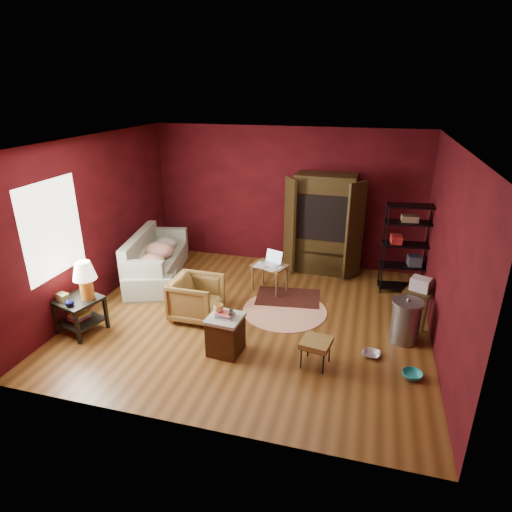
{
  "coord_description": "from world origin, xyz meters",
  "views": [
    {
      "loc": [
        1.66,
        -5.89,
        3.55
      ],
      "look_at": [
        0.0,
        0.2,
        1.0
      ],
      "focal_mm": 30.0,
      "sensor_mm": 36.0,
      "label": 1
    }
  ],
  "objects_px": {
    "sofa": "(155,257)",
    "armchair": "(196,296)",
    "wire_shelving": "(407,245)",
    "tv_armoire": "(324,222)",
    "side_table": "(82,290)",
    "laptop_desk": "(270,267)",
    "hamper": "(226,334)"
  },
  "relations": [
    {
      "from": "sofa",
      "to": "armchair",
      "type": "relative_size",
      "value": 2.92
    },
    {
      "from": "armchair",
      "to": "wire_shelving",
      "type": "distance_m",
      "value": 3.8
    },
    {
      "from": "tv_armoire",
      "to": "wire_shelving",
      "type": "xyz_separation_m",
      "value": [
        1.54,
        -0.54,
        -0.13
      ]
    },
    {
      "from": "sofa",
      "to": "side_table",
      "type": "xyz_separation_m",
      "value": [
        -0.11,
        -2.06,
        0.25
      ]
    },
    {
      "from": "sofa",
      "to": "laptop_desk",
      "type": "relative_size",
      "value": 2.97
    },
    {
      "from": "laptop_desk",
      "to": "tv_armoire",
      "type": "relative_size",
      "value": 0.38
    },
    {
      "from": "armchair",
      "to": "tv_armoire",
      "type": "distance_m",
      "value": 3.04
    },
    {
      "from": "sofa",
      "to": "hamper",
      "type": "distance_m",
      "value": 2.97
    },
    {
      "from": "armchair",
      "to": "laptop_desk",
      "type": "bearing_deg",
      "value": -35.97
    },
    {
      "from": "sofa",
      "to": "side_table",
      "type": "relative_size",
      "value": 1.95
    },
    {
      "from": "side_table",
      "to": "hamper",
      "type": "distance_m",
      "value": 2.28
    },
    {
      "from": "armchair",
      "to": "tv_armoire",
      "type": "bearing_deg",
      "value": -34.95
    },
    {
      "from": "side_table",
      "to": "tv_armoire",
      "type": "distance_m",
      "value": 4.56
    },
    {
      "from": "tv_armoire",
      "to": "wire_shelving",
      "type": "relative_size",
      "value": 1.21
    },
    {
      "from": "hamper",
      "to": "laptop_desk",
      "type": "height_order",
      "value": "laptop_desk"
    },
    {
      "from": "tv_armoire",
      "to": "laptop_desk",
      "type": "bearing_deg",
      "value": -122.3
    },
    {
      "from": "side_table",
      "to": "tv_armoire",
      "type": "relative_size",
      "value": 0.58
    },
    {
      "from": "sofa",
      "to": "tv_armoire",
      "type": "height_order",
      "value": "tv_armoire"
    },
    {
      "from": "wire_shelving",
      "to": "side_table",
      "type": "bearing_deg",
      "value": -157.22
    },
    {
      "from": "armchair",
      "to": "wire_shelving",
      "type": "xyz_separation_m",
      "value": [
        3.25,
        1.89,
        0.51
      ]
    },
    {
      "from": "hamper",
      "to": "tv_armoire",
      "type": "relative_size",
      "value": 0.33
    },
    {
      "from": "side_table",
      "to": "laptop_desk",
      "type": "bearing_deg",
      "value": 40.94
    },
    {
      "from": "side_table",
      "to": "wire_shelving",
      "type": "bearing_deg",
      "value": 29.87
    },
    {
      "from": "hamper",
      "to": "wire_shelving",
      "type": "xyz_separation_m",
      "value": [
        2.48,
        2.7,
        0.6
      ]
    },
    {
      "from": "sofa",
      "to": "laptop_desk",
      "type": "distance_m",
      "value": 2.28
    },
    {
      "from": "tv_armoire",
      "to": "wire_shelving",
      "type": "bearing_deg",
      "value": -17.48
    },
    {
      "from": "sofa",
      "to": "hamper",
      "type": "xyz_separation_m",
      "value": [
        2.14,
        -2.05,
        -0.14
      ]
    },
    {
      "from": "armchair",
      "to": "laptop_desk",
      "type": "distance_m",
      "value": 1.56
    },
    {
      "from": "sofa",
      "to": "tv_armoire",
      "type": "bearing_deg",
      "value": -88.13
    },
    {
      "from": "sofa",
      "to": "laptop_desk",
      "type": "bearing_deg",
      "value": -108.94
    },
    {
      "from": "sofa",
      "to": "side_table",
      "type": "bearing_deg",
      "value": 157.85
    },
    {
      "from": "side_table",
      "to": "tv_armoire",
      "type": "xyz_separation_m",
      "value": [
        3.18,
        3.25,
        0.34
      ]
    }
  ]
}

